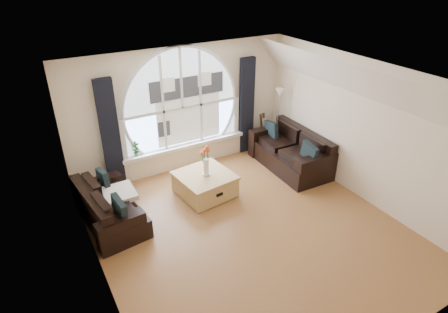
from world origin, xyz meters
TOP-DOWN VIEW (x-y plane):
  - ground at (0.00, 0.00)m, footprint 5.00×5.50m
  - ceiling at (0.00, 0.00)m, footprint 5.00×5.50m
  - wall_back at (0.00, 2.75)m, footprint 5.00×0.01m
  - wall_front at (0.00, -2.75)m, footprint 5.00×0.01m
  - wall_left at (-2.50, 0.00)m, footprint 0.01×5.50m
  - wall_right at (2.50, 0.00)m, footprint 0.01×5.50m
  - attic_slope at (2.20, 0.00)m, footprint 0.92×5.50m
  - arched_window at (0.00, 2.72)m, footprint 2.60×0.06m
  - window_sill at (0.00, 2.65)m, footprint 2.90×0.22m
  - window_frame at (0.00, 2.69)m, footprint 2.76×0.08m
  - neighbor_house at (0.15, 2.71)m, footprint 1.70×0.02m
  - curtain_left at (-1.60, 2.63)m, footprint 0.35×0.12m
  - curtain_right at (1.60, 2.63)m, footprint 0.35×0.12m
  - sofa_left at (-2.05, 1.40)m, footprint 1.01×1.72m
  - sofa_right at (2.01, 1.43)m, footprint 1.03×1.96m
  - coffee_chest at (-0.16, 1.39)m, footprint 1.13×1.13m
  - throw_blanket at (-1.84, 1.50)m, footprint 0.56×0.56m
  - vase_flowers at (-0.13, 1.37)m, footprint 0.24×0.24m
  - floor_lamp at (2.21, 2.20)m, footprint 0.24×0.24m
  - guitar at (1.84, 2.39)m, footprint 0.36×0.24m
  - potted_plant at (-1.13, 2.65)m, footprint 0.20×0.16m

SIDE VIEW (x-z plane):
  - ground at x=0.00m, z-range -0.01..0.01m
  - coffee_chest at x=-0.16m, z-range 0.00..0.50m
  - sofa_left at x=-2.05m, z-range 0.04..0.76m
  - sofa_right at x=2.01m, z-range -0.03..0.83m
  - throw_blanket at x=-1.84m, z-range 0.45..0.55m
  - window_sill at x=0.00m, z-range 0.47..0.55m
  - guitar at x=1.84m, z-range 0.00..1.06m
  - potted_plant at x=-1.13m, z-range 0.55..0.88m
  - floor_lamp at x=2.21m, z-range 0.00..1.60m
  - vase_flowers at x=-0.13m, z-range 0.50..1.20m
  - curtain_left at x=-1.60m, z-range 0.00..2.30m
  - curtain_right at x=1.60m, z-range 0.00..2.30m
  - wall_back at x=0.00m, z-range 0.00..2.70m
  - wall_front at x=0.00m, z-range 0.00..2.70m
  - wall_left at x=-2.50m, z-range 0.00..2.70m
  - wall_right at x=2.50m, z-range 0.00..2.70m
  - neighbor_house at x=0.15m, z-range 0.75..2.25m
  - arched_window at x=0.00m, z-range 0.55..2.70m
  - window_frame at x=0.00m, z-range 0.55..2.70m
  - attic_slope at x=2.20m, z-range 1.99..2.71m
  - ceiling at x=0.00m, z-range 2.70..2.71m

